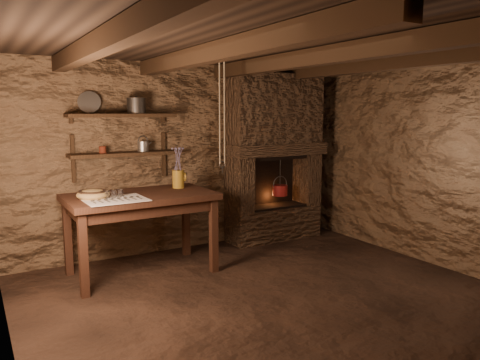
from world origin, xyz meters
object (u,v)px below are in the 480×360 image
stoneware_jug (178,170)px  iron_stockpot (136,107)px  work_table (141,231)px  wooden_bowl (93,195)px  red_pot (280,190)px

stoneware_jug → iron_stockpot: bearing=135.3°
stoneware_jug → iron_stockpot: iron_stockpot is taller
work_table → wooden_bowl: size_ratio=4.85×
work_table → stoneware_jug: stoneware_jug is taller
iron_stockpot → wooden_bowl: bearing=-140.7°
stoneware_jug → red_pot: size_ratio=0.90×
iron_stockpot → stoneware_jug: bearing=-46.4°
stoneware_jug → work_table: bearing=-161.5°
iron_stockpot → red_pot: 2.31m
red_pot → stoneware_jug: bearing=-171.1°
work_table → red_pot: 2.22m
red_pot → wooden_bowl: bearing=-170.8°
work_table → stoneware_jug: bearing=16.0°
wooden_bowl → iron_stockpot: (0.68, 0.55, 0.91)m
wooden_bowl → red_pot: (2.68, 0.43, -0.24)m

